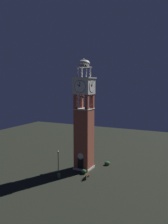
{
  "coord_description": "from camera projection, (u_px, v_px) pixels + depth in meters",
  "views": [
    {
      "loc": [
        18.43,
        -37.21,
        14.87
      ],
      "look_at": [
        0.0,
        0.0,
        10.02
      ],
      "focal_mm": 39.11,
      "sensor_mm": 36.0,
      "label": 1
    }
  ],
  "objects": [
    {
      "name": "shrub_near_entry",
      "position": [
        107.0,
        163.0,
        44.7
      ],
      "size": [
        1.01,
        1.01,
        0.7
      ],
      "primitive_type": "ellipsoid",
      "color": "#28562D",
      "rests_on": "ground"
    },
    {
      "name": "clock_tower",
      "position": [
        84.0,
        123.0,
        42.03
      ],
      "size": [
        3.29,
        3.29,
        19.08
      ],
      "color": "#9E4C38",
      "rests_on": "ground"
    },
    {
      "name": "trash_bin",
      "position": [
        59.0,
        175.0,
        38.57
      ],
      "size": [
        0.52,
        0.52,
        0.8
      ],
      "primitive_type": "cylinder",
      "color": "#38513D",
      "rests_on": "ground"
    },
    {
      "name": "ground",
      "position": [
        84.0,
        168.0,
        42.97
      ],
      "size": [
        80.0,
        80.0,
        0.0
      ],
      "primitive_type": "plane",
      "color": "black"
    },
    {
      "name": "park_bench",
      "position": [
        87.0,
        175.0,
        38.41
      ],
      "size": [
        0.68,
        1.65,
        0.95
      ],
      "color": "brown",
      "rests_on": "ground"
    },
    {
      "name": "lamp_post",
      "position": [
        58.0,
        157.0,
        41.73
      ],
      "size": [
        0.36,
        0.36,
        3.43
      ],
      "color": "black",
      "rests_on": "ground"
    },
    {
      "name": "shrub_left_of_tower",
      "position": [
        84.0,
        172.0,
        40.34
      ],
      "size": [
        0.85,
        0.85,
        0.75
      ],
      "primitive_type": "ellipsoid",
      "color": "#28562D",
      "rests_on": "ground"
    }
  ]
}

